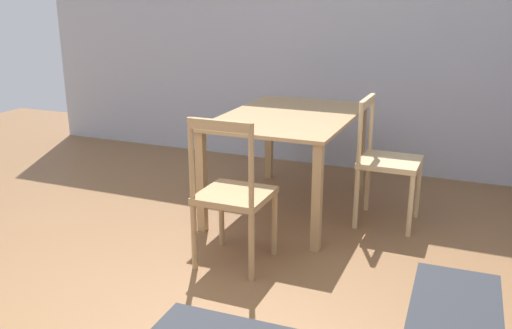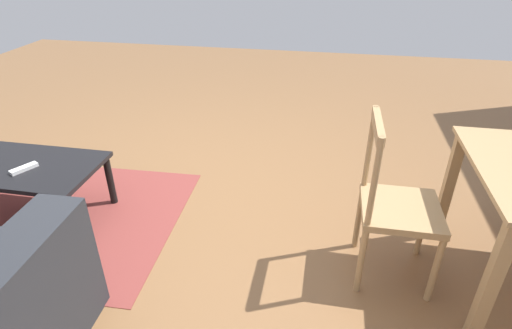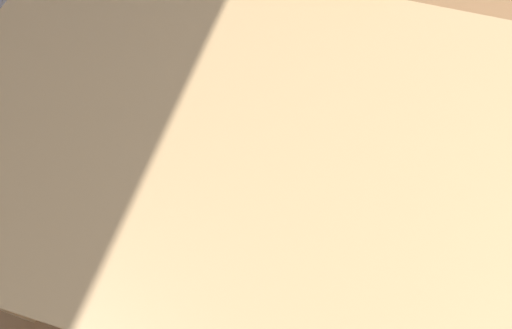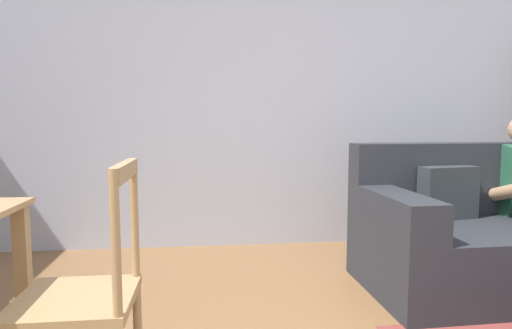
# 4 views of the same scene
# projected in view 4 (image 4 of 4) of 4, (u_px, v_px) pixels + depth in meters

# --- Properties ---
(wall_back) EXTENTS (7.16, 0.12, 2.53)m
(wall_back) POSITION_uv_depth(u_px,v_px,m) (295.00, 102.00, 3.91)
(wall_back) COLOR #B2B7C6
(wall_back) RESTS_ON ground_plane
(couch) EXTENTS (1.88, 0.99, 0.95)m
(couch) POSITION_uv_depth(u_px,v_px,m) (499.00, 235.00, 2.95)
(couch) COLOR #282B30
(couch) RESTS_ON ground_plane
(dining_chair_facing_couch) EXTENTS (0.42, 0.42, 0.96)m
(dining_chair_facing_couch) POSITION_uv_depth(u_px,v_px,m) (84.00, 297.00, 1.62)
(dining_chair_facing_couch) COLOR tan
(dining_chair_facing_couch) RESTS_ON ground_plane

